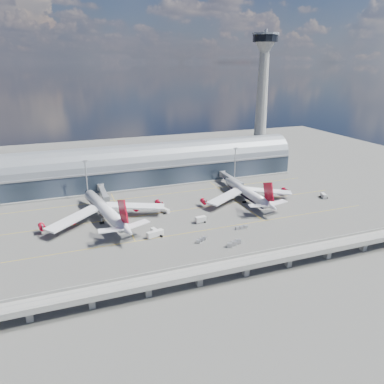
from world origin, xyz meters
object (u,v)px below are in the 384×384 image
object	(u,v)px
airliner_right	(247,193)
cargo_train_1	(234,243)
service_truck_1	(201,220)
service_truck_5	(165,211)
service_truck_0	(155,232)
control_tower	(262,103)
floodlight_mast_right	(235,165)
service_truck_4	(230,196)
cargo_train_0	(202,240)
service_truck_3	(323,196)
cargo_train_2	(241,227)
floodlight_mast_left	(87,180)
airliner_left	(106,211)
service_truck_2	(155,234)

from	to	relation	value
airliner_right	cargo_train_1	bearing A→B (deg)	-124.65
service_truck_1	service_truck_5	distance (m)	23.81
service_truck_0	control_tower	bearing A→B (deg)	22.42
floodlight_mast_right	control_tower	bearing A→B (deg)	38.66
airliner_right	service_truck_4	xyz separation A→B (m)	(-7.26, 8.31, -3.67)
control_tower	airliner_right	size ratio (longest dim) A/B	1.66
floodlight_mast_right	cargo_train_1	size ratio (longest dim) A/B	2.99
control_tower	service_truck_5	distance (m)	125.89
airliner_right	control_tower	bearing A→B (deg)	54.56
floodlight_mast_right	service_truck_5	world-z (taller)	floodlight_mast_right
service_truck_1	cargo_train_0	bearing A→B (deg)	155.04
control_tower	service_truck_3	xyz separation A→B (m)	(4.09, -74.59, -50.23)
service_truck_3	cargo_train_2	world-z (taller)	service_truck_3
airliner_right	service_truck_3	size ratio (longest dim) A/B	10.23
control_tower	service_truck_0	bearing A→B (deg)	-140.86
floodlight_mast_left	airliner_left	size ratio (longest dim) A/B	0.36
service_truck_2	service_truck_4	bearing A→B (deg)	-72.45
airliner_left	cargo_train_2	bearing A→B (deg)	-38.71
service_truck_5	service_truck_1	bearing A→B (deg)	-79.07
floodlight_mast_left	cargo_train_0	xyz separation A→B (m)	(44.60, -75.99, -12.84)
airliner_right	cargo_train_1	distance (m)	60.62
control_tower	service_truck_5	world-z (taller)	control_tower
floodlight_mast_right	service_truck_3	bearing A→B (deg)	-50.00
control_tower	floodlight_mast_right	distance (m)	58.76
service_truck_5	cargo_train_2	distance (m)	45.80
service_truck_1	cargo_train_1	distance (m)	30.35
service_truck_2	cargo_train_1	distance (m)	38.75
floodlight_mast_left	service_truck_1	world-z (taller)	floodlight_mast_left
control_tower	service_truck_4	distance (m)	90.11
airliner_right	cargo_train_0	distance (m)	62.18
airliner_right	service_truck_1	bearing A→B (deg)	-153.09
service_truck_0	service_truck_4	distance (m)	67.09
control_tower	service_truck_4	xyz separation A→B (m)	(-51.09, -54.71, -50.17)
service_truck_4	control_tower	bearing A→B (deg)	31.81
cargo_train_2	service_truck_4	bearing A→B (deg)	-18.93
service_truck_2	control_tower	bearing A→B (deg)	-64.72
service_truck_1	service_truck_2	world-z (taller)	service_truck_1
airliner_left	service_truck_5	bearing A→B (deg)	-9.52
service_truck_2	cargo_train_0	world-z (taller)	service_truck_2
airliner_right	service_truck_1	xyz separation A→B (m)	(-38.71, -20.17, -3.48)
cargo_train_1	floodlight_mast_left	bearing A→B (deg)	53.64
control_tower	service_truck_1	size ratio (longest dim) A/B	17.64
service_truck_0	cargo_train_2	xyz separation A→B (m)	(42.92, -9.46, -0.53)
service_truck_3	cargo_train_2	xyz separation A→B (m)	(-70.12, -23.55, -0.60)
floodlight_mast_left	floodlight_mast_right	distance (m)	100.00
service_truck_1	service_truck_5	world-z (taller)	service_truck_1
airliner_right	service_truck_4	distance (m)	11.63
control_tower	service_truck_1	world-z (taller)	control_tower
floodlight_mast_left	service_truck_3	world-z (taller)	floodlight_mast_left
service_truck_5	cargo_train_1	distance (m)	52.80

